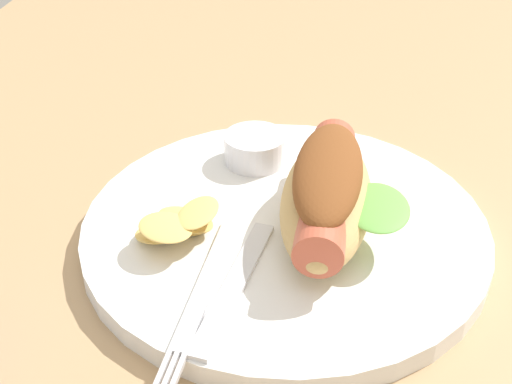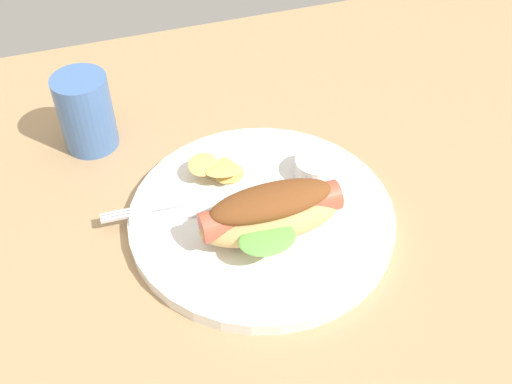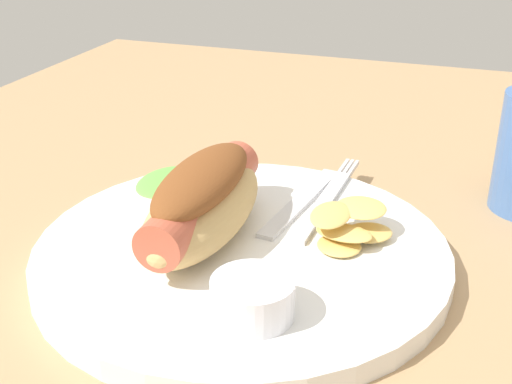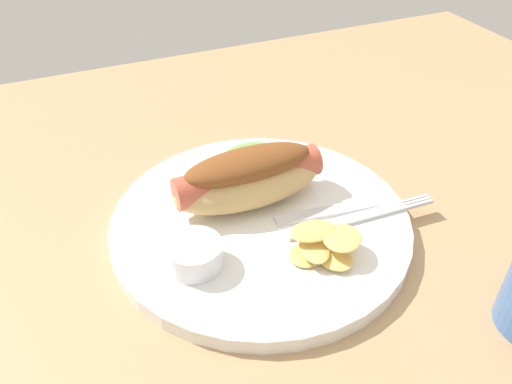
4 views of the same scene
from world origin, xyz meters
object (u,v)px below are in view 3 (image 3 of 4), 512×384
plate (242,253)px  sauce_ramekin (253,298)px  hot_dog (202,201)px  knife (301,202)px  chips_pile (349,225)px  fork (327,199)px

plate → sauce_ramekin: sauce_ramekin is taller
plate → hot_dog: (0.02, -2.98, 3.77)cm
hot_dog → knife: 9.69cm
hot_dog → sauce_ramekin: 10.51cm
hot_dog → sauce_ramekin: size_ratio=3.10×
sauce_ramekin → chips_pile: same height
plate → fork: bearing=155.2°
sauce_ramekin → knife: size_ratio=0.38×
plate → sauce_ramekin: size_ratio=5.85×
fork → chips_pile: (5.83, 2.99, 1.01)cm
plate → fork: 9.80cm
fork → chips_pile: chips_pile is taller
knife → sauce_ramekin: bearing=-167.0°
sauce_ramekin → fork: bearing=178.6°
sauce_ramekin → fork: size_ratio=0.31×
plate → hot_dog: bearing=-89.6°
sauce_ramekin → knife: sauce_ramekin is taller
hot_dog → sauce_ramekin: bearing=-141.0°
plate → chips_pile: (-3.02, 7.08, 2.01)cm
knife → chips_pile: size_ratio=1.70×
hot_dog → chips_pile: bearing=-74.0°
chips_pile → hot_dog: bearing=-73.2°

